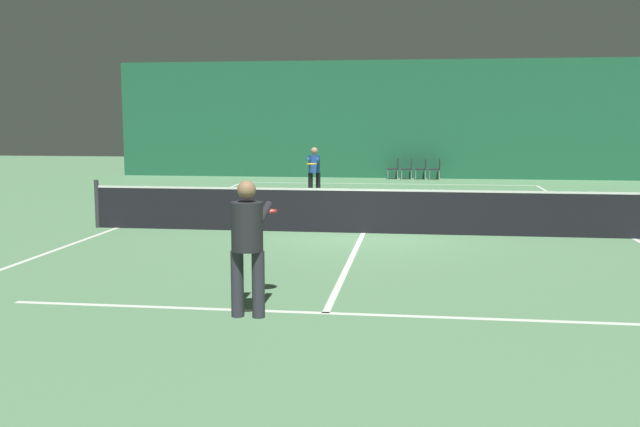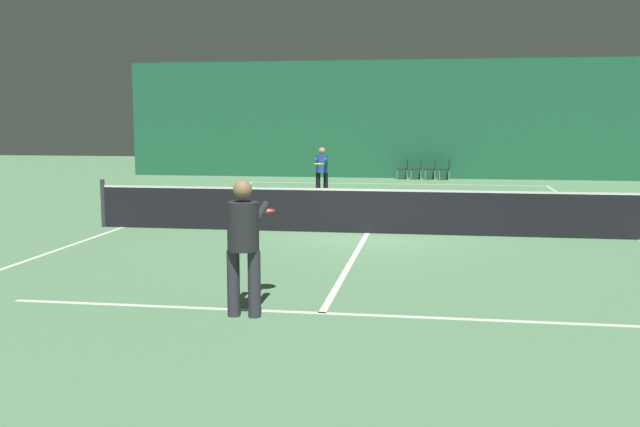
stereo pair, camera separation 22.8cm
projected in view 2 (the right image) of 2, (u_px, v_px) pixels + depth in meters
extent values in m
plane|color=#56845B|center=(367.00, 233.00, 15.14)|extent=(60.00, 60.00, 0.00)
cube|color=#1E5B3D|center=(400.00, 119.00, 29.21)|extent=(23.00, 0.12, 4.82)
cube|color=silver|center=(395.00, 184.00, 26.79)|extent=(11.00, 0.10, 0.00)
cube|color=silver|center=(386.00, 200.00, 21.40)|extent=(8.25, 0.10, 0.00)
cube|color=silver|center=(322.00, 313.00, 8.86)|extent=(8.25, 0.10, 0.00)
cube|color=silver|center=(123.00, 227.00, 15.97)|extent=(0.10, 23.80, 0.00)
cube|color=silver|center=(640.00, 240.00, 14.30)|extent=(0.10, 23.80, 0.00)
cube|color=silver|center=(367.00, 233.00, 15.13)|extent=(0.10, 12.80, 0.00)
cube|color=black|center=(368.00, 211.00, 15.07)|extent=(11.90, 0.02, 0.95)
cube|color=white|center=(368.00, 190.00, 15.01)|extent=(11.90, 0.02, 0.05)
cylinder|color=#333338|center=(103.00, 203.00, 15.97)|extent=(0.10, 0.10, 1.07)
cylinder|color=#2D2D38|center=(233.00, 283.00, 8.69)|extent=(0.16, 0.16, 0.82)
cylinder|color=#2D2D38|center=(254.00, 284.00, 8.65)|extent=(0.16, 0.16, 0.82)
cylinder|color=#232328|center=(243.00, 226.00, 8.58)|extent=(0.39, 0.39, 0.59)
sphere|color=#936B4C|center=(243.00, 190.00, 8.52)|extent=(0.23, 0.23, 0.23)
cylinder|color=#232328|center=(237.00, 212.00, 8.85)|extent=(0.10, 0.57, 0.24)
cylinder|color=#232328|center=(261.00, 213.00, 8.80)|extent=(0.10, 0.57, 0.24)
cylinder|color=black|center=(257.00, 214.00, 9.25)|extent=(0.03, 0.31, 0.03)
torus|color=red|center=(263.00, 211.00, 9.54)|extent=(0.33, 0.33, 0.03)
cylinder|color=silver|center=(263.00, 211.00, 9.54)|extent=(0.28, 0.28, 0.00)
cylinder|color=black|center=(326.00, 185.00, 22.32)|extent=(0.15, 0.15, 0.76)
cylinder|color=black|center=(318.00, 185.00, 22.34)|extent=(0.15, 0.15, 0.76)
cylinder|color=#234C99|center=(322.00, 164.00, 22.24)|extent=(0.37, 0.37, 0.55)
sphere|color=tan|center=(322.00, 151.00, 22.19)|extent=(0.21, 0.21, 0.21)
cylinder|color=#234C99|center=(326.00, 160.00, 21.97)|extent=(0.12, 0.52, 0.22)
cylinder|color=#234C99|center=(317.00, 160.00, 22.00)|extent=(0.12, 0.52, 0.22)
cylinder|color=black|center=(320.00, 163.00, 21.59)|extent=(0.05, 0.31, 0.03)
torus|color=gold|center=(319.00, 164.00, 21.30)|extent=(0.35, 0.35, 0.03)
cylinder|color=silver|center=(319.00, 164.00, 21.30)|extent=(0.29, 0.29, 0.00)
cylinder|color=#99999E|center=(398.00, 174.00, 29.15)|extent=(0.03, 0.03, 0.39)
cylinder|color=#99999E|center=(397.00, 175.00, 28.78)|extent=(0.03, 0.03, 0.39)
cylinder|color=#99999E|center=(407.00, 174.00, 29.09)|extent=(0.03, 0.03, 0.39)
cylinder|color=#99999E|center=(407.00, 175.00, 28.72)|extent=(0.03, 0.03, 0.39)
cube|color=#232328|center=(402.00, 169.00, 28.91)|extent=(0.44, 0.44, 0.05)
cube|color=#232328|center=(407.00, 164.00, 28.85)|extent=(0.04, 0.44, 0.40)
cylinder|color=#99999E|center=(411.00, 174.00, 29.06)|extent=(0.03, 0.03, 0.39)
cylinder|color=#99999E|center=(411.00, 175.00, 28.69)|extent=(0.03, 0.03, 0.39)
cylinder|color=#99999E|center=(421.00, 174.00, 29.01)|extent=(0.03, 0.03, 0.39)
cylinder|color=#99999E|center=(421.00, 175.00, 28.63)|extent=(0.03, 0.03, 0.39)
cube|color=#232328|center=(416.00, 169.00, 28.82)|extent=(0.44, 0.44, 0.05)
cube|color=#232328|center=(421.00, 164.00, 28.76)|extent=(0.04, 0.44, 0.40)
cylinder|color=#99999E|center=(425.00, 174.00, 28.98)|extent=(0.03, 0.03, 0.39)
cylinder|color=#99999E|center=(425.00, 175.00, 28.61)|extent=(0.03, 0.03, 0.39)
cylinder|color=#99999E|center=(435.00, 174.00, 28.92)|extent=(0.03, 0.03, 0.39)
cylinder|color=#99999E|center=(435.00, 175.00, 28.55)|extent=(0.03, 0.03, 0.39)
cube|color=#232328|center=(430.00, 169.00, 28.73)|extent=(0.44, 0.44, 0.05)
cube|color=#232328|center=(435.00, 164.00, 28.67)|extent=(0.04, 0.44, 0.40)
cylinder|color=#99999E|center=(439.00, 174.00, 28.89)|extent=(0.03, 0.03, 0.39)
cylinder|color=#99999E|center=(439.00, 175.00, 28.52)|extent=(0.03, 0.03, 0.39)
cylinder|color=#99999E|center=(449.00, 175.00, 28.83)|extent=(0.03, 0.03, 0.39)
cylinder|color=#99999E|center=(449.00, 175.00, 28.46)|extent=(0.03, 0.03, 0.39)
cube|color=#232328|center=(444.00, 169.00, 28.65)|extent=(0.44, 0.44, 0.05)
cube|color=#232328|center=(449.00, 164.00, 28.59)|extent=(0.04, 0.44, 0.40)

